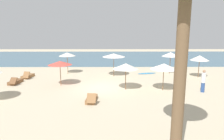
# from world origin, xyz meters

# --- Properties ---
(ground_plane) EXTENTS (60.00, 60.00, 0.00)m
(ground_plane) POSITION_xyz_m (0.00, 0.00, 0.00)
(ground_plane) COLOR beige
(ocean_water) EXTENTS (48.00, 16.00, 0.06)m
(ocean_water) POSITION_xyz_m (0.00, 17.00, 0.03)
(ocean_water) COLOR #476B7F
(ocean_water) RESTS_ON ground_plane
(umbrella_0) EXTENTS (1.97, 1.97, 2.08)m
(umbrella_0) POSITION_xyz_m (-3.38, 0.72, 1.91)
(umbrella_0) COLOR brown
(umbrella_0) RESTS_ON ground_plane
(umbrella_1) EXTENTS (1.95, 1.95, 2.09)m
(umbrella_1) POSITION_xyz_m (1.98, -0.52, 1.87)
(umbrella_1) COLOR brown
(umbrella_1) RESTS_ON ground_plane
(umbrella_3) EXTENTS (1.73, 1.73, 2.24)m
(umbrella_3) POSITION_xyz_m (-3.70, 5.28, 2.05)
(umbrella_3) COLOR brown
(umbrella_3) RESTS_ON ground_plane
(umbrella_4) EXTENTS (1.79, 1.79, 2.24)m
(umbrella_4) POSITION_xyz_m (7.07, 5.40, 2.02)
(umbrella_4) COLOR brown
(umbrella_4) RESTS_ON ground_plane
(umbrella_5) EXTENTS (2.08, 2.08, 2.11)m
(umbrella_5) POSITION_xyz_m (4.87, -0.71, 1.89)
(umbrella_5) COLOR brown
(umbrella_5) RESTS_ON ground_plane
(umbrella_6) EXTENTS (2.23, 2.23, 2.27)m
(umbrella_6) POSITION_xyz_m (1.11, 4.12, 2.11)
(umbrella_6) COLOR brown
(umbrella_6) RESTS_ON ground_plane
(umbrella_7) EXTENTS (1.75, 1.75, 2.17)m
(umbrella_7) POSITION_xyz_m (9.33, 3.45, 1.93)
(umbrella_7) COLOR brown
(umbrella_7) RESTS_ON ground_plane
(lounger_1) EXTENTS (0.90, 1.74, 0.73)m
(lounger_1) POSITION_xyz_m (-7.22, 3.43, 0.17)
(lounger_1) COLOR olive
(lounger_1) RESTS_ON ground_plane
(lounger_2) EXTENTS (0.86, 1.78, 0.67)m
(lounger_2) POSITION_xyz_m (-7.46, 1.27, 0.17)
(lounger_2) COLOR brown
(lounger_2) RESTS_ON ground_plane
(lounger_3) EXTENTS (0.72, 1.70, 0.73)m
(lounger_3) POSITION_xyz_m (-0.45, -3.21, 0.17)
(lounger_3) COLOR olive
(lounger_3) RESTS_ON ground_plane
(person_0) EXTENTS (0.45, 0.45, 1.71)m
(person_0) POSITION_xyz_m (7.77, -1.20, 0.87)
(person_0) COLOR #2D4C8C
(person_0) RESTS_ON ground_plane
(surfboard) EXTENTS (2.07, 0.93, 0.07)m
(surfboard) POSITION_xyz_m (4.62, 5.19, 0.04)
(surfboard) COLOR #338CCC
(surfboard) RESTS_ON ground_plane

